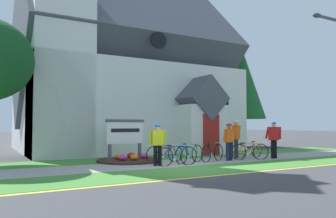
% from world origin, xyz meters
% --- Properties ---
extents(ground, '(140.00, 140.00, 0.00)m').
position_xyz_m(ground, '(0.00, 4.00, 0.00)').
color(ground, '#3D3D3F').
extents(sidewalk_slab, '(32.00, 2.25, 0.01)m').
position_xyz_m(sidewalk_slab, '(1.59, 1.51, 0.01)').
color(sidewalk_slab, '#99968E').
rests_on(sidewalk_slab, ground).
extents(grass_verge, '(32.00, 2.24, 0.01)m').
position_xyz_m(grass_verge, '(1.59, -0.73, 0.00)').
color(grass_verge, '#427F33').
rests_on(grass_verge, ground).
extents(church_lawn, '(24.00, 2.50, 0.01)m').
position_xyz_m(church_lawn, '(1.59, 3.88, 0.00)').
color(church_lawn, '#427F33').
rests_on(church_lawn, ground).
extents(curb_paint_stripe, '(28.00, 0.16, 0.01)m').
position_xyz_m(curb_paint_stripe, '(1.59, -2.00, 0.00)').
color(curb_paint_stripe, yellow).
rests_on(curb_paint_stripe, ground).
extents(church_building, '(12.72, 11.91, 13.30)m').
position_xyz_m(church_building, '(1.26, 9.85, 4.70)').
color(church_building, white).
rests_on(church_building, ground).
extents(church_sign, '(1.80, 0.17, 1.79)m').
position_xyz_m(church_sign, '(-0.99, 3.33, 1.18)').
color(church_sign, '#474C56').
rests_on(church_sign, ground).
extents(flower_bed, '(2.67, 2.67, 0.34)m').
position_xyz_m(flower_bed, '(-0.98, 2.91, 0.08)').
color(flower_bed, '#382319').
rests_on(flower_bed, ground).
extents(bicycle_green, '(1.70, 0.57, 0.83)m').
position_xyz_m(bicycle_green, '(0.96, 1.23, 0.38)').
color(bicycle_green, black).
rests_on(bicycle_green, ground).
extents(bicycle_blue, '(1.63, 0.70, 0.79)m').
position_xyz_m(bicycle_blue, '(3.99, 0.96, 0.37)').
color(bicycle_blue, black).
rests_on(bicycle_blue, ground).
extents(bicycle_yellow, '(1.73, 0.08, 0.79)m').
position_xyz_m(bicycle_yellow, '(0.16, 1.86, 0.37)').
color(bicycle_yellow, black).
rests_on(bicycle_yellow, ground).
extents(bicycle_silver, '(1.64, 0.69, 0.81)m').
position_xyz_m(bicycle_silver, '(2.11, 1.21, 0.38)').
color(bicycle_silver, black).
rests_on(bicycle_silver, ground).
extents(bicycle_red, '(1.75, 0.12, 0.79)m').
position_xyz_m(bicycle_red, '(4.67, 1.75, 0.36)').
color(bicycle_red, black).
rests_on(bicycle_red, ground).
extents(bicycle_orange, '(1.78, 0.13, 0.82)m').
position_xyz_m(bicycle_orange, '(0.05, 0.73, 0.38)').
color(bicycle_orange, black).
rests_on(bicycle_orange, ground).
extents(cyclist_in_orange_jersey, '(0.59, 0.36, 1.57)m').
position_xyz_m(cyclist_in_orange_jersey, '(-0.63, 1.00, 0.91)').
color(cyclist_in_orange_jersey, black).
rests_on(cyclist_in_orange_jersey, ground).
extents(cyclist_in_red_jersey, '(0.64, 0.31, 1.62)m').
position_xyz_m(cyclist_in_red_jersey, '(2.93, 1.09, 0.94)').
color(cyclist_in_red_jersey, '#191E38').
rests_on(cyclist_in_red_jersey, ground).
extents(cyclist_in_blue_jersey, '(0.60, 0.38, 1.57)m').
position_xyz_m(cyclist_in_blue_jersey, '(3.93, 2.27, 0.91)').
color(cyclist_in_blue_jersey, black).
rests_on(cyclist_in_blue_jersey, ground).
extents(cyclist_in_yellow_jersey, '(0.46, 0.66, 1.71)m').
position_xyz_m(cyclist_in_yellow_jersey, '(5.37, 0.83, 1.00)').
color(cyclist_in_yellow_jersey, black).
rests_on(cyclist_in_yellow_jersey, ground).
extents(cyclist_in_green_jersey, '(0.66, 0.40, 1.79)m').
position_xyz_m(cyclist_in_green_jersey, '(3.92, 1.77, 1.07)').
color(cyclist_in_green_jersey, '#2D2D33').
rests_on(cyclist_in_green_jersey, ground).
extents(roadside_conifer, '(3.49, 3.49, 7.45)m').
position_xyz_m(roadside_conifer, '(9.92, 8.08, 4.71)').
color(roadside_conifer, '#4C3823').
rests_on(roadside_conifer, ground).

